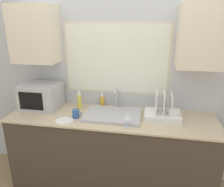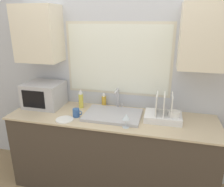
# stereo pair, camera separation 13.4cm
# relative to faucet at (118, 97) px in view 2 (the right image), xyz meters

# --- Properties ---
(countertop) EXTENTS (2.31, 0.67, 0.92)m
(countertop) POSITION_rel_faucet_xyz_m (-0.02, -0.23, -0.61)
(countertop) COLOR #42382D
(countertop) RESTS_ON ground_plane
(wall_back) EXTENTS (6.00, 0.38, 2.60)m
(wall_back) POSITION_rel_faucet_xyz_m (-0.02, 0.09, 0.32)
(wall_back) COLOR silver
(wall_back) RESTS_ON ground_plane
(sink_basin) EXTENTS (0.62, 0.44, 0.03)m
(sink_basin) POSITION_rel_faucet_xyz_m (-0.00, -0.22, -0.13)
(sink_basin) COLOR #B2B2B7
(sink_basin) RESTS_ON countertop
(faucet) EXTENTS (0.08, 0.17, 0.25)m
(faucet) POSITION_rel_faucet_xyz_m (0.00, 0.00, 0.00)
(faucet) COLOR #B7B7BC
(faucet) RESTS_ON countertop
(microwave) EXTENTS (0.44, 0.38, 0.30)m
(microwave) POSITION_rel_faucet_xyz_m (-0.90, -0.13, -0.00)
(microwave) COLOR #B2B2B7
(microwave) RESTS_ON countertop
(dish_rack) EXTENTS (0.39, 0.28, 0.29)m
(dish_rack) POSITION_rel_faucet_xyz_m (0.55, -0.19, -0.08)
(dish_rack) COLOR white
(dish_rack) RESTS_ON countertop
(spray_bottle) EXTENTS (0.06, 0.06, 0.24)m
(spray_bottle) POSITION_rel_faucet_xyz_m (-0.44, -0.07, -0.03)
(spray_bottle) COLOR #D8CC4C
(spray_bottle) RESTS_ON countertop
(soap_bottle) EXTENTS (0.05, 0.05, 0.16)m
(soap_bottle) POSITION_rel_faucet_xyz_m (-0.18, 0.04, -0.08)
(soap_bottle) COLOR gold
(soap_bottle) RESTS_ON countertop
(mug_near_sink) EXTENTS (0.11, 0.08, 0.09)m
(mug_near_sink) POSITION_rel_faucet_xyz_m (-0.39, -0.34, -0.10)
(mug_near_sink) COLOR #335999
(mug_near_sink) RESTS_ON countertop
(wine_glass) EXTENTS (0.08, 0.08, 0.15)m
(wine_glass) POSITION_rel_faucet_xyz_m (0.19, -0.45, -0.04)
(wine_glass) COLOR silver
(wine_glass) RESTS_ON countertop
(small_plate) EXTENTS (0.19, 0.19, 0.01)m
(small_plate) POSITION_rel_faucet_xyz_m (-0.48, -0.45, -0.14)
(small_plate) COLOR white
(small_plate) RESTS_ON countertop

